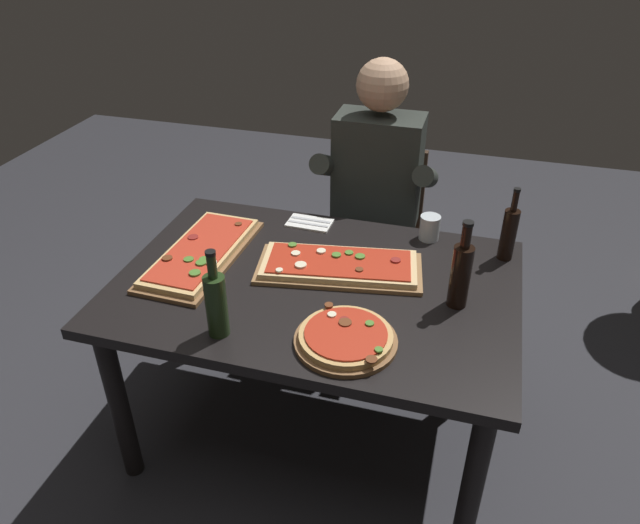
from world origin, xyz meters
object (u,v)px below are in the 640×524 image
at_px(dining_table, 316,303).
at_px(seated_diner, 375,194).
at_px(pizza_rectangular_front, 339,266).
at_px(pizza_round_far, 346,338).
at_px(pizza_rectangular_left, 201,253).
at_px(diner_chair, 377,231).
at_px(vinegar_bottle_green, 216,303).
at_px(oil_bottle_amber, 509,232).
at_px(tumbler_near_camera, 430,228).
at_px(wine_bottle_dark, 461,273).

xyz_separation_m(dining_table, seated_diner, (0.06, 0.74, 0.10)).
bearing_deg(seated_diner, pizza_rectangular_front, -89.85).
distance_m(dining_table, pizza_round_far, 0.36).
relative_size(pizza_rectangular_left, pizza_round_far, 1.88).
bearing_deg(pizza_round_far, pizza_rectangular_front, 107.42).
xyz_separation_m(dining_table, pizza_round_far, (0.18, -0.30, 0.11)).
relative_size(pizza_rectangular_front, diner_chair, 0.72).
distance_m(pizza_rectangular_front, pizza_round_far, 0.40).
xyz_separation_m(pizza_rectangular_front, pizza_round_far, (0.12, -0.38, -0.00)).
xyz_separation_m(vinegar_bottle_green, seated_diner, (0.27, 1.09, -0.11)).
relative_size(vinegar_bottle_green, diner_chair, 0.34).
xyz_separation_m(oil_bottle_amber, tumbler_near_camera, (-0.29, 0.06, -0.06)).
bearing_deg(oil_bottle_amber, pizza_rectangular_front, -155.91).
height_order(pizza_round_far, vinegar_bottle_green, vinegar_bottle_green).
xyz_separation_m(pizza_rectangular_front, pizza_rectangular_left, (-0.52, -0.06, -0.00)).
relative_size(oil_bottle_amber, vinegar_bottle_green, 0.96).
xyz_separation_m(pizza_round_far, diner_chair, (-0.12, 1.15, -0.27)).
xyz_separation_m(oil_bottle_amber, diner_chair, (-0.57, 0.51, -0.36)).
xyz_separation_m(pizza_round_far, tumbler_near_camera, (0.16, 0.70, 0.03)).
distance_m(dining_table, seated_diner, 0.74).
height_order(pizza_rectangular_left, seated_diner, seated_diner).
relative_size(pizza_rectangular_front, wine_bottle_dark, 2.00).
height_order(dining_table, pizza_rectangular_front, pizza_rectangular_front).
height_order(pizza_rectangular_front, oil_bottle_amber, oil_bottle_amber).
distance_m(pizza_rectangular_left, seated_diner, 0.87).
bearing_deg(tumbler_near_camera, dining_table, -129.93).
relative_size(dining_table, vinegar_bottle_green, 4.68).
relative_size(dining_table, diner_chair, 1.61).
distance_m(dining_table, oil_bottle_amber, 0.75).
height_order(pizza_rectangular_front, pizza_rectangular_left, same).
bearing_deg(tumbler_near_camera, diner_chair, 122.44).
height_order(pizza_rectangular_left, diner_chair, diner_chair).
bearing_deg(pizza_rectangular_left, seated_diner, 53.71).
distance_m(pizza_round_far, seated_diner, 1.04).
height_order(wine_bottle_dark, vinegar_bottle_green, wine_bottle_dark).
xyz_separation_m(pizza_round_far, vinegar_bottle_green, (-0.39, -0.06, 0.10)).
bearing_deg(dining_table, pizza_rectangular_front, 55.67).
bearing_deg(tumbler_near_camera, oil_bottle_amber, -12.48).
bearing_deg(dining_table, diner_chair, 86.07).
distance_m(dining_table, wine_bottle_dark, 0.53).
bearing_deg(pizza_rectangular_front, tumbler_near_camera, 48.66).
bearing_deg(pizza_rectangular_front, wine_bottle_dark, -11.37).
relative_size(pizza_round_far, oil_bottle_amber, 1.11).
relative_size(dining_table, pizza_rectangular_left, 2.34).
relative_size(dining_table, oil_bottle_amber, 4.89).
relative_size(dining_table, pizza_rectangular_front, 2.23).
distance_m(pizza_rectangular_front, oil_bottle_amber, 0.63).
height_order(pizza_round_far, diner_chair, diner_chair).
distance_m(dining_table, pizza_rectangular_left, 0.47).
distance_m(wine_bottle_dark, diner_chair, 1.03).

